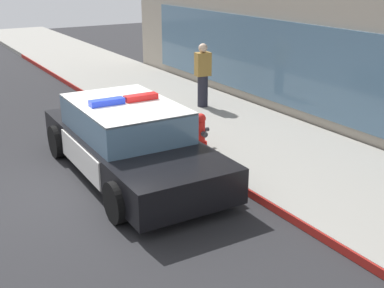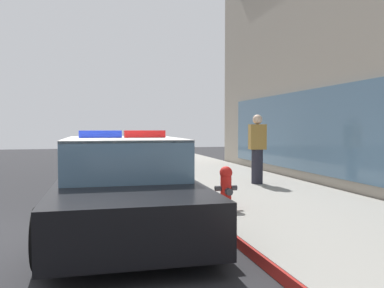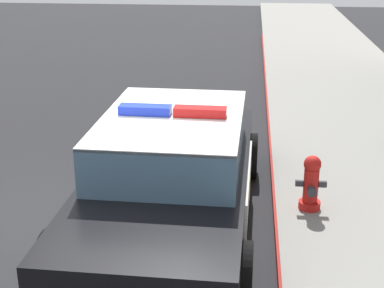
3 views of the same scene
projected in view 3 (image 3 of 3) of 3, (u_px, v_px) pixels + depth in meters
ground at (101, 229)px, 7.20m from camera, size 48.00×48.00×0.00m
curb_red_paint at (276, 233)px, 6.96m from camera, size 28.80×0.04×0.14m
police_cruiser at (172, 172)px, 7.18m from camera, size 4.95×2.19×1.49m
fire_hydrant at (311, 184)px, 7.28m from camera, size 0.34×0.39×0.73m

